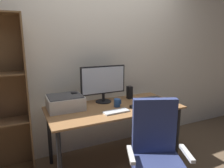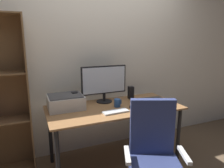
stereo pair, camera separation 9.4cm
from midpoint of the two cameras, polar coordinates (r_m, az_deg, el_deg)
ground_plane at (r=2.78m, az=-0.43°, el=-20.96°), size 12.00×12.00×0.00m
back_wall at (r=2.83m, az=-5.13°, el=7.72°), size 6.40×0.10×2.60m
desk at (r=2.48m, az=-0.45°, el=-8.14°), size 1.58×0.74×0.74m
monitor at (r=2.57m, az=-3.51°, el=0.66°), size 0.59×0.20×0.47m
keyboard at (r=2.26m, az=-0.02°, el=-7.75°), size 0.30×0.12×0.02m
mouse at (r=2.39m, az=5.07°, el=-6.50°), size 0.08×0.11×0.03m
coffee_mug at (r=2.44m, az=0.33°, el=-5.28°), size 0.09×0.08×0.10m
laptop at (r=2.73m, az=10.10°, el=-4.36°), size 0.33×0.24×0.02m
speaker_left at (r=2.49m, az=-11.57°, el=-4.26°), size 0.06×0.07×0.17m
speaker_right at (r=2.76m, az=3.97°, el=-2.38°), size 0.06×0.07×0.17m
printer at (r=2.42m, az=-14.05°, el=-4.99°), size 0.40×0.34×0.16m
office_chair at (r=1.97m, az=10.94°, el=-20.82°), size 0.59×0.59×1.01m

